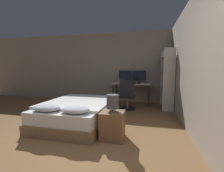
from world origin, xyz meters
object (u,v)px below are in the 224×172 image
Objects in this scene: computer_mouse at (139,83)px; bookshelf at (168,77)px; monitor_right at (139,76)px; keyboard at (131,84)px; desk at (131,86)px; bedside_lamp at (113,102)px; monitor_left at (125,76)px; nightstand at (113,125)px; bed at (78,112)px; office_chair at (127,98)px.

computer_mouse is 0.95m from bookshelf.
keyboard is at bearing -117.97° from monitor_right.
monitor_right is (0.26, 0.25, 0.35)m from desk.
bedside_lamp is 4.47× the size of computer_mouse.
monitor_left is 1.27× the size of keyboard.
nightstand is at bearing -116.43° from bookshelf.
bed is 2.90m from monitor_right.
monitor_left is at bearing 136.53° from desk.
bookshelf reaches higher than bedside_lamp.
office_chair is (-0.01, 2.05, 0.13)m from nightstand.
bookshelf is (1.44, -0.67, 0.01)m from monitor_left.
monitor_right is at bearing 62.72° from bed.
nightstand is 0.44m from bedside_lamp.
keyboard is at bearing 180.00° from computer_mouse.
keyboard reaches higher than desk.
desk is 0.87m from office_chair.
computer_mouse is (0.02, -0.49, -0.24)m from monitor_right.
bookshelf is at bearing -10.95° from computer_mouse.
desk is at bearing 160.47° from bookshelf.
monitor_left is at bearing 137.64° from computer_mouse.
bed is 1.17m from nightstand.
monitor_left reaches higher than nightstand.
computer_mouse is at bearing 83.22° from bedside_lamp.
bookshelf is (1.22, 2.45, 0.35)m from bedside_lamp.
monitor_left reaches higher than bed.
monitor_right is at bearing 84.59° from bedside_lamp.
bookshelf reaches higher than computer_mouse.
bed is at bearing -106.97° from monitor_left.
office_chair reaches higher than bedside_lamp.
bedside_lamp is 0.17× the size of bookshelf.
computer_mouse is at bearing 0.00° from keyboard.
bookshelf reaches higher than keyboard.
bed is 2.49m from desk.
bedside_lamp is 2.07m from office_chair.
bed is 2.30m from keyboard.
computer_mouse is at bearing -42.36° from monitor_left.
keyboard is at bearing 171.58° from bookshelf.
bed is 6.38× the size of bedside_lamp.
monitor_right is at bearing 91.98° from computer_mouse.
bookshelf reaches higher than desk.
bookshelf is (1.18, -0.17, 0.26)m from keyboard.
bedside_lamp is at bearing -95.41° from monitor_right.
computer_mouse reaches higher than nightstand.
keyboard is 5.38× the size of computer_mouse.
bookshelf reaches higher than office_chair.
bookshelf is at bearing -8.42° from keyboard.
monitor_right is 0.25× the size of bookshelf.
office_chair is (-0.01, 2.05, -0.31)m from bedside_lamp.
computer_mouse is at bearing -41.28° from desk.
keyboard is 0.39× the size of office_chair.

